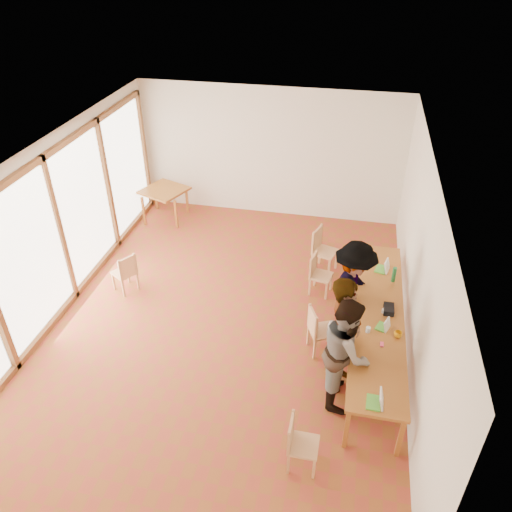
{
  "coord_description": "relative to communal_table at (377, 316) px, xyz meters",
  "views": [
    {
      "loc": [
        1.85,
        -6.52,
        5.79
      ],
      "look_at": [
        0.41,
        0.4,
        1.1
      ],
      "focal_mm": 35.0,
      "sensor_mm": 36.0,
      "label": 1
    }
  ],
  "objects": [
    {
      "name": "person_mid",
      "position": [
        -0.45,
        -1.07,
        0.17
      ],
      "size": [
        0.73,
        0.9,
        1.75
      ],
      "primitive_type": "imported",
      "rotation": [
        0.0,
        0.0,
        1.65
      ],
      "color": "gray",
      "rests_on": "ground"
    },
    {
      "name": "person_far",
      "position": [
        -0.42,
        0.25,
        0.21
      ],
      "size": [
        0.96,
        1.31,
        1.82
      ],
      "primitive_type": "imported",
      "rotation": [
        0.0,
        0.0,
        1.3
      ],
      "color": "gray",
      "rests_on": "ground"
    },
    {
      "name": "ground",
      "position": [
        -2.5,
        0.28,
        -0.7
      ],
      "size": [
        8.0,
        8.0,
        0.0
      ],
      "primitive_type": "plane",
      "color": "#A73F28",
      "rests_on": "ground"
    },
    {
      "name": "laptop_mid",
      "position": [
        0.09,
        -0.33,
        0.1
      ],
      "size": [
        0.24,
        0.26,
        0.18
      ],
      "rotation": [
        0.0,
        0.0,
        -0.38
      ],
      "color": "#5CC339",
      "rests_on": "communal_table"
    },
    {
      "name": "laptop_far",
      "position": [
        0.09,
        1.21,
        0.11
      ],
      "size": [
        0.28,
        0.3,
        0.22
      ],
      "rotation": [
        0.0,
        0.0,
        -0.24
      ],
      "color": "#5CC339",
      "rests_on": "communal_table"
    },
    {
      "name": "laptop_near",
      "position": [
        -0.01,
        -1.8,
        0.11
      ],
      "size": [
        0.22,
        0.26,
        0.21
      ],
      "rotation": [
        0.0,
        0.0,
        -0.03
      ],
      "color": "#5CC339",
      "rests_on": "communal_table"
    },
    {
      "name": "chair_far",
      "position": [
        -1.07,
        1.36,
        -0.21
      ],
      "size": [
        0.44,
        0.44,
        0.43
      ],
      "rotation": [
        0.0,
        0.0,
        -0.2
      ],
      "color": "tan",
      "rests_on": "ground"
    },
    {
      "name": "window_wall",
      "position": [
        -5.46,
        0.28,
        0.8
      ],
      "size": [
        0.1,
        8.0,
        3.0
      ],
      "primitive_type": "cube",
      "color": "white",
      "rests_on": "ground"
    },
    {
      "name": "condiment_cup",
      "position": [
        0.09,
        0.05,
        0.08
      ],
      "size": [
        0.08,
        0.08,
        0.06
      ],
      "primitive_type": "cylinder",
      "color": "white",
      "rests_on": "communal_table"
    },
    {
      "name": "wall_back",
      "position": [
        -2.5,
        4.28,
        0.8
      ],
      "size": [
        6.0,
        0.1,
        3.0
      ],
      "primitive_type": "cube",
      "color": "silver",
      "rests_on": "ground"
    },
    {
      "name": "communal_table",
      "position": [
        0.0,
        0.0,
        0.0
      ],
      "size": [
        0.8,
        4.0,
        0.75
      ],
      "color": "#A15323",
      "rests_on": "ground"
    },
    {
      "name": "chair_empty",
      "position": [
        -1.08,
        2.12,
        -0.14
      ],
      "size": [
        0.54,
        0.54,
        0.49
      ],
      "rotation": [
        0.0,
        0.0,
        -0.33
      ],
      "color": "tan",
      "rests_on": "ground"
    },
    {
      "name": "clear_glass",
      "position": [
        -0.15,
        -0.46,
        0.09
      ],
      "size": [
        0.07,
        0.07,
        0.09
      ],
      "primitive_type": "cylinder",
      "color": "silver",
      "rests_on": "communal_table"
    },
    {
      "name": "chair_mid",
      "position": [
        -0.9,
        -0.23,
        -0.18
      ],
      "size": [
        0.52,
        0.52,
        0.45
      ],
      "rotation": [
        0.0,
        0.0,
        0.42
      ],
      "color": "tan",
      "rests_on": "ground"
    },
    {
      "name": "chair_spare",
      "position": [
        -4.53,
        0.65,
        -0.21
      ],
      "size": [
        0.52,
        0.52,
        0.43
      ],
      "rotation": [
        0.0,
        0.0,
        2.57
      ],
      "color": "tan",
      "rests_on": "ground"
    },
    {
      "name": "green_bottle",
      "position": [
        0.25,
        0.92,
        0.19
      ],
      "size": [
        0.07,
        0.07,
        0.28
      ],
      "primitive_type": "cylinder",
      "color": "#216F36",
      "rests_on": "communal_table"
    },
    {
      "name": "side_table",
      "position": [
        -4.82,
        3.48,
        -0.03
      ],
      "size": [
        0.9,
        0.9,
        0.75
      ],
      "rotation": [
        0.0,
        0.0,
        -0.38
      ],
      "color": "#A15323",
      "rests_on": "ground"
    },
    {
      "name": "wall_front",
      "position": [
        -2.5,
        -3.72,
        0.8
      ],
      "size": [
        6.0,
        0.1,
        3.0
      ],
      "primitive_type": "cube",
      "color": "silver",
      "rests_on": "ground"
    },
    {
      "name": "pink_phone",
      "position": [
        0.06,
        -0.7,
        0.05
      ],
      "size": [
        0.05,
        0.1,
        0.01
      ],
      "primitive_type": "cube",
      "color": "#F64371",
      "rests_on": "communal_table"
    },
    {
      "name": "black_pouch",
      "position": [
        0.16,
        0.09,
        0.09
      ],
      "size": [
        0.16,
        0.26,
        0.09
      ],
      "primitive_type": "cube",
      "color": "black",
      "rests_on": "communal_table"
    },
    {
      "name": "ceiling",
      "position": [
        -2.5,
        0.28,
        2.32
      ],
      "size": [
        6.0,
        8.0,
        0.04
      ],
      "primitive_type": "cube",
      "color": "white",
      "rests_on": "wall_back"
    },
    {
      "name": "chair_near",
      "position": [
        -0.94,
        -2.32,
        -0.21
      ],
      "size": [
        0.38,
        0.38,
        0.43
      ],
      "rotation": [
        0.0,
        0.0,
        -0.01
      ],
      "color": "tan",
      "rests_on": "ground"
    },
    {
      "name": "yellow_mug",
      "position": [
        0.28,
        -0.48,
        0.09
      ],
      "size": [
        0.13,
        0.13,
        0.09
      ],
      "primitive_type": "imported",
      "rotation": [
        0.0,
        0.0,
        0.15
      ],
      "color": "#F8A90D",
      "rests_on": "communal_table"
    },
    {
      "name": "person_near",
      "position": [
        -0.5,
        -0.82,
        0.25
      ],
      "size": [
        0.65,
        0.8,
        1.9
      ],
      "primitive_type": "imported",
      "rotation": [
        0.0,
        0.0,
        1.26
      ],
      "color": "gray",
      "rests_on": "ground"
    },
    {
      "name": "wall_right",
      "position": [
        0.5,
        0.28,
        0.8
      ],
      "size": [
        0.1,
        8.0,
        3.0
      ],
      "primitive_type": "cube",
      "color": "silver",
      "rests_on": "ground"
    }
  ]
}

